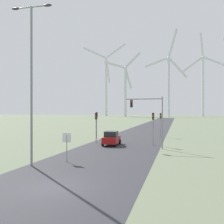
# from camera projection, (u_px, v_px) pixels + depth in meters

# --- Properties ---
(ground_plane) EXTENTS (600.00, 600.00, 0.00)m
(ground_plane) POSITION_uv_depth(u_px,v_px,m) (53.00, 188.00, 15.10)
(ground_plane) COLOR #667056
(road_surface) EXTENTS (10.00, 240.00, 0.01)m
(road_surface) POSITION_uv_depth(u_px,v_px,m) (147.00, 130.00, 61.65)
(road_surface) COLOR #2D2D33
(road_surface) RESTS_ON ground
(streetlamp) EXTENTS (3.60, 0.32, 12.95)m
(streetlamp) POSITION_uv_depth(u_px,v_px,m) (31.00, 69.00, 21.15)
(streetlamp) COLOR gray
(streetlamp) RESTS_ON ground
(stop_sign_near) EXTENTS (0.81, 0.07, 2.52)m
(stop_sign_near) POSITION_uv_depth(u_px,v_px,m) (67.00, 142.00, 22.80)
(stop_sign_near) COLOR gray
(stop_sign_near) RESTS_ON ground
(traffic_light_post_near_left) EXTENTS (0.28, 0.34, 4.18)m
(traffic_light_post_near_left) POSITION_uv_depth(u_px,v_px,m) (96.00, 121.00, 37.10)
(traffic_light_post_near_left) COLOR gray
(traffic_light_post_near_left) RESTS_ON ground
(traffic_light_post_near_right) EXTENTS (0.28, 0.34, 4.23)m
(traffic_light_post_near_right) POSITION_uv_depth(u_px,v_px,m) (153.00, 121.00, 34.04)
(traffic_light_post_near_right) COLOR gray
(traffic_light_post_near_right) RESTS_ON ground
(traffic_light_post_mid_left) EXTENTS (0.28, 0.34, 4.27)m
(traffic_light_post_mid_left) POSITION_uv_depth(u_px,v_px,m) (97.00, 119.00, 42.35)
(traffic_light_post_mid_left) COLOR gray
(traffic_light_post_mid_left) RESTS_ON ground
(traffic_light_post_mid_right) EXTENTS (0.28, 0.34, 4.10)m
(traffic_light_post_mid_right) POSITION_uv_depth(u_px,v_px,m) (161.00, 120.00, 44.94)
(traffic_light_post_mid_right) COLOR gray
(traffic_light_post_mid_right) RESTS_ON ground
(traffic_light_mast_overhead) EXTENTS (4.37, 0.35, 6.14)m
(traffic_light_mast_overhead) POSITION_uv_depth(u_px,v_px,m) (150.00, 112.00, 30.95)
(traffic_light_mast_overhead) COLOR gray
(traffic_light_mast_overhead) RESTS_ON ground
(car_approaching) EXTENTS (2.08, 4.21, 1.83)m
(car_approaching) POSITION_uv_depth(u_px,v_px,m) (111.00, 138.00, 34.14)
(car_approaching) COLOR maroon
(car_approaching) RESTS_ON ground
(wind_turbine_far_left) EXTENTS (37.56, 16.60, 69.43)m
(wind_turbine_far_left) POSITION_uv_depth(u_px,v_px,m) (106.00, 80.00, 246.21)
(wind_turbine_far_left) COLOR silver
(wind_turbine_far_left) RESTS_ON ground
(wind_turbine_left) EXTENTS (28.72, 9.69, 52.85)m
(wind_turbine_left) POSITION_uv_depth(u_px,v_px,m) (125.00, 86.00, 211.84)
(wind_turbine_left) COLOR silver
(wind_turbine_left) RESTS_ON ground
(wind_turbine_center) EXTENTS (36.98, 18.84, 73.61)m
(wind_turbine_center) POSITION_uv_depth(u_px,v_px,m) (169.00, 80.00, 222.82)
(wind_turbine_center) COLOR silver
(wind_turbine_center) RESTS_ON ground
(wind_turbine_right) EXTENTS (38.81, 3.84, 74.92)m
(wind_turbine_right) POSITION_uv_depth(u_px,v_px,m) (203.00, 80.00, 233.46)
(wind_turbine_right) COLOR silver
(wind_turbine_right) RESTS_ON ground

